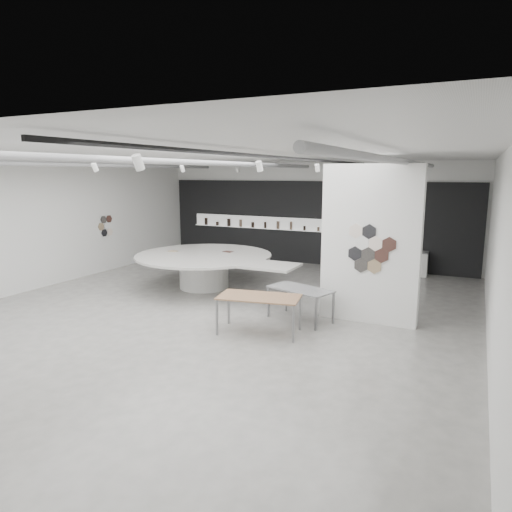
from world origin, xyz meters
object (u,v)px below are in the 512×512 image
at_px(display_island, 206,266).
at_px(kitchen_counter, 406,263).
at_px(sample_table_wood, 259,299).
at_px(sample_table_stone, 300,291).
at_px(partition_column, 370,245).

height_order(display_island, kitchen_counter, kitchen_counter).
height_order(sample_table_wood, sample_table_stone, sample_table_wood).
bearing_deg(sample_table_wood, kitchen_counter, 74.88).
height_order(display_island, sample_table_stone, display_island).
distance_m(display_island, sample_table_wood, 4.18).
relative_size(partition_column, sample_table_wood, 1.93).
distance_m(partition_column, sample_table_stone, 1.91).
height_order(partition_column, kitchen_counter, partition_column).
xyz_separation_m(display_island, sample_table_wood, (3.10, -2.81, 0.08)).
relative_size(sample_table_wood, kitchen_counter, 1.28).
height_order(sample_table_wood, kitchen_counter, kitchen_counter).
relative_size(display_island, sample_table_stone, 3.14).
bearing_deg(sample_table_wood, partition_column, 43.45).
height_order(partition_column, display_island, partition_column).
distance_m(sample_table_stone, kitchen_counter, 6.35).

